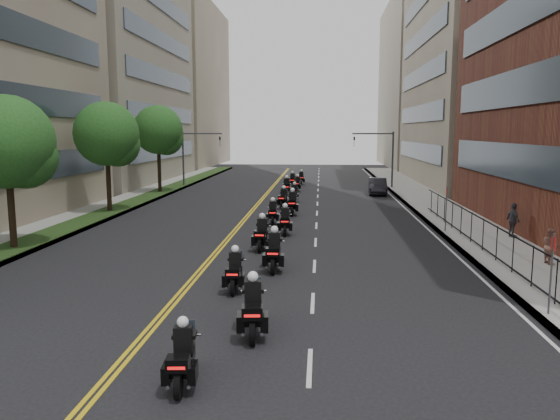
# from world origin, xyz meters

# --- Properties ---
(ground) EXTENTS (160.00, 160.00, 0.00)m
(ground) POSITION_xyz_m (0.00, 0.00, 0.00)
(ground) COLOR black
(ground) RESTS_ON ground
(sidewalk_right) EXTENTS (4.00, 90.00, 0.15)m
(sidewalk_right) POSITION_xyz_m (12.00, 25.00, 0.07)
(sidewalk_right) COLOR gray
(sidewalk_right) RESTS_ON ground
(sidewalk_left) EXTENTS (4.00, 90.00, 0.15)m
(sidewalk_left) POSITION_xyz_m (-12.00, 25.00, 0.07)
(sidewalk_left) COLOR gray
(sidewalk_left) RESTS_ON ground
(grass_strip) EXTENTS (2.00, 90.00, 0.04)m
(grass_strip) POSITION_xyz_m (-11.20, 25.00, 0.17)
(grass_strip) COLOR #1B3A15
(grass_strip) RESTS_ON sidewalk_left
(building_right_tan) EXTENTS (15.11, 28.00, 30.00)m
(building_right_tan) POSITION_xyz_m (21.48, 48.00, 15.00)
(building_right_tan) COLOR gray
(building_right_tan) RESTS_ON ground
(building_right_far) EXTENTS (15.00, 28.00, 26.00)m
(building_right_far) POSITION_xyz_m (21.50, 78.00, 13.00)
(building_right_far) COLOR gray
(building_right_far) RESTS_ON ground
(building_left_mid) EXTENTS (16.11, 28.00, 34.00)m
(building_left_mid) POSITION_xyz_m (-21.98, 48.00, 17.00)
(building_left_mid) COLOR gray
(building_left_mid) RESTS_ON ground
(building_left_far) EXTENTS (16.00, 28.00, 26.00)m
(building_left_far) POSITION_xyz_m (-22.00, 78.00, 13.00)
(building_left_far) COLOR gray
(building_left_far) RESTS_ON ground
(iron_fence) EXTENTS (0.05, 28.00, 1.50)m
(iron_fence) POSITION_xyz_m (11.00, 12.00, 0.90)
(iron_fence) COLOR black
(iron_fence) RESTS_ON sidewalk_right
(street_trees) EXTENTS (4.40, 38.40, 7.98)m
(street_trees) POSITION_xyz_m (-11.05, 18.61, 5.13)
(street_trees) COLOR black
(street_trees) RESTS_ON ground
(traffic_signal_right) EXTENTS (4.09, 0.20, 5.60)m
(traffic_signal_right) POSITION_xyz_m (9.54, 42.00, 3.70)
(traffic_signal_right) COLOR #3F3F44
(traffic_signal_right) RESTS_ON ground
(traffic_signal_left) EXTENTS (4.09, 0.20, 5.60)m
(traffic_signal_left) POSITION_xyz_m (-9.54, 42.00, 3.70)
(traffic_signal_left) COLOR #3F3F44
(traffic_signal_left) RESTS_ON ground
(motorcycle_0) EXTENTS (0.59, 2.12, 1.56)m
(motorcycle_0) POSITION_xyz_m (0.37, -1.12, 0.62)
(motorcycle_0) COLOR black
(motorcycle_0) RESTS_ON ground
(motorcycle_1) EXTENTS (0.68, 2.43, 1.80)m
(motorcycle_1) POSITION_xyz_m (1.57, 2.02, 0.71)
(motorcycle_1) COLOR black
(motorcycle_1) RESTS_ON ground
(motorcycle_2) EXTENTS (0.53, 2.21, 1.63)m
(motorcycle_2) POSITION_xyz_m (0.39, 6.29, 0.64)
(motorcycle_2) COLOR black
(motorcycle_2) RESTS_ON ground
(motorcycle_3) EXTENTS (0.57, 2.47, 1.82)m
(motorcycle_3) POSITION_xyz_m (1.55, 9.25, 0.72)
(motorcycle_3) COLOR black
(motorcycle_3) RESTS_ON ground
(motorcycle_4) EXTENTS (0.55, 2.39, 1.76)m
(motorcycle_4) POSITION_xyz_m (0.63, 13.13, 0.70)
(motorcycle_4) COLOR black
(motorcycle_4) RESTS_ON ground
(motorcycle_5) EXTENTS (0.56, 2.33, 1.72)m
(motorcycle_5) POSITION_xyz_m (1.49, 17.14, 0.68)
(motorcycle_5) COLOR black
(motorcycle_5) RESTS_ON ground
(motorcycle_6) EXTENTS (0.55, 2.21, 1.63)m
(motorcycle_6) POSITION_xyz_m (0.51, 20.48, 0.64)
(motorcycle_6) COLOR black
(motorcycle_6) RESTS_ON ground
(motorcycle_7) EXTENTS (0.57, 2.48, 1.83)m
(motorcycle_7) POSITION_xyz_m (1.52, 24.20, 0.72)
(motorcycle_7) COLOR black
(motorcycle_7) RESTS_ON ground
(motorcycle_8) EXTENTS (0.65, 2.28, 1.68)m
(motorcycle_8) POSITION_xyz_m (0.70, 27.37, 0.66)
(motorcycle_8) COLOR black
(motorcycle_8) RESTS_ON ground
(motorcycle_9) EXTENTS (0.51, 2.19, 1.62)m
(motorcycle_9) POSITION_xyz_m (1.33, 31.08, 0.64)
(motorcycle_9) COLOR black
(motorcycle_9) RESTS_ON ground
(motorcycle_10) EXTENTS (0.58, 2.47, 1.82)m
(motorcycle_10) POSITION_xyz_m (0.47, 34.92, 0.72)
(motorcycle_10) COLOR black
(motorcycle_10) RESTS_ON ground
(motorcycle_11) EXTENTS (0.56, 2.19, 1.62)m
(motorcycle_11) POSITION_xyz_m (1.24, 38.84, 0.64)
(motorcycle_11) COLOR black
(motorcycle_11) RESTS_ON ground
(motorcycle_12) EXTENTS (0.53, 2.26, 1.67)m
(motorcycle_12) POSITION_xyz_m (0.61, 42.08, 0.66)
(motorcycle_12) COLOR black
(motorcycle_12) RESTS_ON ground
(motorcycle_13) EXTENTS (0.52, 2.15, 1.59)m
(motorcycle_13) POSITION_xyz_m (1.37, 45.58, 0.63)
(motorcycle_13) COLOR black
(motorcycle_13) RESTS_ON ground
(parked_sedan) EXTENTS (1.80, 4.54, 1.47)m
(parked_sedan) POSITION_xyz_m (8.56, 36.80, 0.73)
(parked_sedan) COLOR black
(parked_sedan) RESTS_ON ground
(pedestrian_b) EXTENTS (0.67, 0.81, 1.51)m
(pedestrian_b) POSITION_xyz_m (13.07, 10.61, 0.90)
(pedestrian_b) COLOR #905D4E
(pedestrian_b) RESTS_ON sidewalk_right
(pedestrian_c) EXTENTS (0.67, 1.13, 1.81)m
(pedestrian_c) POSITION_xyz_m (13.50, 16.39, 1.05)
(pedestrian_c) COLOR #3D3B42
(pedestrian_c) RESTS_ON sidewalk_right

